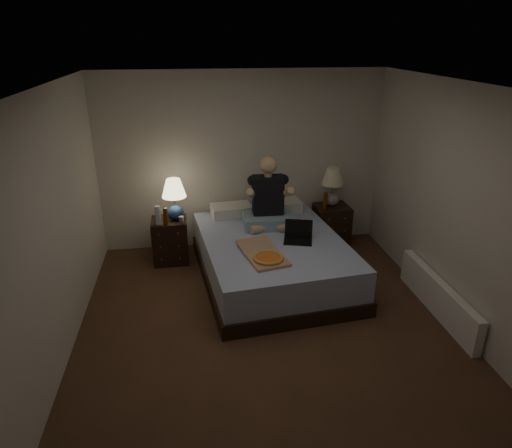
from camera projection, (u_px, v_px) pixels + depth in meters
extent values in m
cube|color=brown|center=(268.00, 329.00, 4.87)|extent=(4.00, 4.50, 0.00)
cube|color=white|center=(271.00, 87.00, 3.91)|extent=(4.00, 4.50, 0.00)
cube|color=silver|center=(242.00, 161.00, 6.44)|extent=(4.00, 0.00, 2.50)
cube|color=silver|center=(345.00, 387.00, 2.33)|extent=(4.00, 0.00, 2.50)
cube|color=silver|center=(52.00, 234.00, 4.12)|extent=(0.00, 4.50, 2.50)
cube|color=silver|center=(462.00, 211.00, 4.66)|extent=(0.00, 4.50, 2.50)
cube|color=#5D75BA|center=(272.00, 259.00, 5.79)|extent=(1.91, 2.41, 0.56)
cube|color=black|center=(170.00, 241.00, 6.23)|extent=(0.47, 0.43, 0.61)
cube|color=black|center=(331.00, 226.00, 6.70)|extent=(0.50, 0.46, 0.62)
cylinder|color=silver|center=(158.00, 215.00, 5.93)|extent=(0.07, 0.07, 0.25)
cylinder|color=#AAAAA5|center=(181.00, 220.00, 5.98)|extent=(0.07, 0.07, 0.10)
cylinder|color=#572B0C|center=(166.00, 216.00, 5.93)|extent=(0.06, 0.06, 0.23)
cylinder|color=#5F280D|center=(325.00, 201.00, 6.46)|extent=(0.06, 0.06, 0.23)
cube|color=white|center=(438.00, 297.00, 5.09)|extent=(0.10, 1.60, 0.40)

